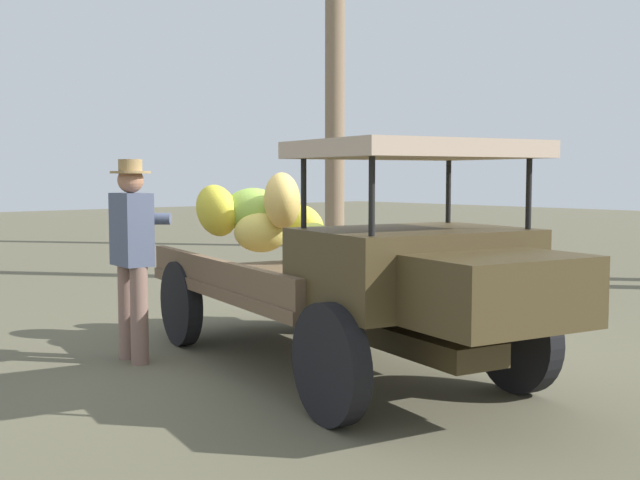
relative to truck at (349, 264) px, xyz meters
The scene contains 3 objects.
ground_plane 1.04m from the truck, 137.50° to the left, with size 60.00×60.00×0.00m, color brown.
truck is the anchor object (origin of this frame).
farmer 1.89m from the truck, 145.66° to the right, with size 0.52×0.47×1.74m.
Camera 1 is at (4.97, -4.79, 1.60)m, focal length 45.00 mm.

